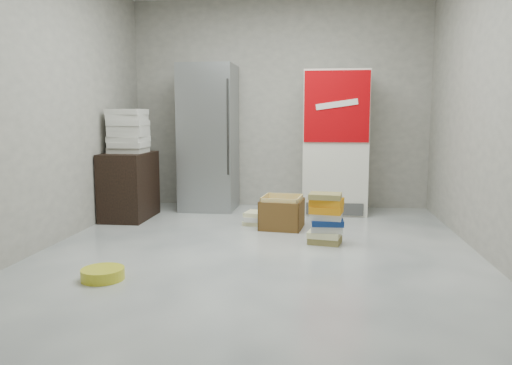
{
  "coord_description": "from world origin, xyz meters",
  "views": [
    {
      "loc": [
        0.53,
        -4.35,
        1.24
      ],
      "look_at": [
        -0.09,
        0.7,
        0.56
      ],
      "focal_mm": 35.0,
      "sensor_mm": 36.0,
      "label": 1
    }
  ],
  "objects_px": {
    "coke_cooler": "(335,142)",
    "phonebook_stack_main": "(326,219)",
    "steel_fridge": "(209,138)",
    "wood_shelf": "(129,186)",
    "cardboard_box": "(282,215)"
  },
  "relations": [
    {
      "from": "coke_cooler",
      "to": "steel_fridge",
      "type": "bearing_deg",
      "value": 179.82
    },
    {
      "from": "steel_fridge",
      "to": "wood_shelf",
      "type": "distance_m",
      "value": 1.23
    },
    {
      "from": "coke_cooler",
      "to": "phonebook_stack_main",
      "type": "distance_m",
      "value": 1.8
    },
    {
      "from": "steel_fridge",
      "to": "cardboard_box",
      "type": "xyz_separation_m",
      "value": [
        1.05,
        -1.04,
        -0.8
      ]
    },
    {
      "from": "phonebook_stack_main",
      "to": "cardboard_box",
      "type": "relative_size",
      "value": 1.01
    },
    {
      "from": "cardboard_box",
      "to": "phonebook_stack_main",
      "type": "bearing_deg",
      "value": -46.46
    },
    {
      "from": "phonebook_stack_main",
      "to": "wood_shelf",
      "type": "bearing_deg",
      "value": 165.08
    },
    {
      "from": "steel_fridge",
      "to": "wood_shelf",
      "type": "height_order",
      "value": "steel_fridge"
    },
    {
      "from": "steel_fridge",
      "to": "cardboard_box",
      "type": "height_order",
      "value": "steel_fridge"
    },
    {
      "from": "steel_fridge",
      "to": "coke_cooler",
      "type": "height_order",
      "value": "steel_fridge"
    },
    {
      "from": "steel_fridge",
      "to": "phonebook_stack_main",
      "type": "distance_m",
      "value": 2.37
    },
    {
      "from": "wood_shelf",
      "to": "cardboard_box",
      "type": "bearing_deg",
      "value": -9.5
    },
    {
      "from": "coke_cooler",
      "to": "wood_shelf",
      "type": "distance_m",
      "value": 2.63
    },
    {
      "from": "coke_cooler",
      "to": "wood_shelf",
      "type": "relative_size",
      "value": 2.25
    },
    {
      "from": "wood_shelf",
      "to": "phonebook_stack_main",
      "type": "bearing_deg",
      "value": -21.94
    }
  ]
}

